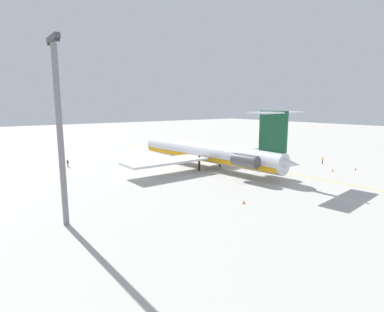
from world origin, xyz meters
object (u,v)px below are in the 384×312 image
at_px(safety_cone_tail, 355,169).
at_px(light_mast, 59,125).
at_px(safety_cone_wingtip, 244,202).
at_px(main_jetliner, 210,153).
at_px(safety_cone_nose, 333,170).
at_px(ground_crew_near_nose, 68,162).
at_px(ground_crew_near_tail, 323,160).

distance_m(safety_cone_tail, light_mast, 62.05).
relative_size(safety_cone_wingtip, safety_cone_tail, 1.00).
relative_size(main_jetliner, light_mast, 2.08).
bearing_deg(main_jetliner, safety_cone_tail, -136.76).
bearing_deg(light_mast, safety_cone_nose, -93.63).
bearing_deg(ground_crew_near_nose, light_mast, 30.15).
height_order(safety_cone_wingtip, light_mast, light_mast).
distance_m(ground_crew_near_nose, safety_cone_nose, 60.65).
height_order(ground_crew_near_nose, safety_cone_tail, ground_crew_near_nose).
bearing_deg(main_jetliner, safety_cone_nose, -139.62).
distance_m(ground_crew_near_tail, safety_cone_tail, 8.32).
distance_m(ground_crew_near_tail, safety_cone_nose, 8.10).
distance_m(safety_cone_wingtip, light_mast, 27.23).
bearing_deg(ground_crew_near_tail, safety_cone_nose, 63.77).
bearing_deg(ground_crew_near_tail, main_jetliner, -8.26).
relative_size(ground_crew_near_tail, safety_cone_tail, 3.16).
bearing_deg(safety_cone_tail, safety_cone_wingtip, 92.08).
height_order(safety_cone_wingtip, safety_cone_tail, same).
relative_size(safety_cone_nose, safety_cone_wingtip, 1.00).
bearing_deg(safety_cone_nose, ground_crew_near_tail, -44.85).
height_order(ground_crew_near_tail, light_mast, light_mast).
xyz_separation_m(safety_cone_wingtip, safety_cone_tail, (1.35, -37.28, 0.00)).
height_order(main_jetliner, ground_crew_near_tail, main_jetliner).
distance_m(safety_cone_nose, safety_cone_tail, 5.69).
distance_m(safety_cone_wingtip, safety_cone_tail, 37.30).
relative_size(ground_crew_near_tail, safety_cone_nose, 3.16).
xyz_separation_m(main_jetliner, safety_cone_wingtip, (-22.54, 12.36, -3.38)).
distance_m(safety_cone_nose, light_mast, 56.88).
bearing_deg(ground_crew_near_tail, ground_crew_near_nose, -15.10).
xyz_separation_m(safety_cone_nose, safety_cone_tail, (-2.55, -5.09, 0.00)).
bearing_deg(safety_cone_nose, main_jetliner, 46.76).
distance_m(main_jetliner, ground_crew_near_nose, 33.55).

